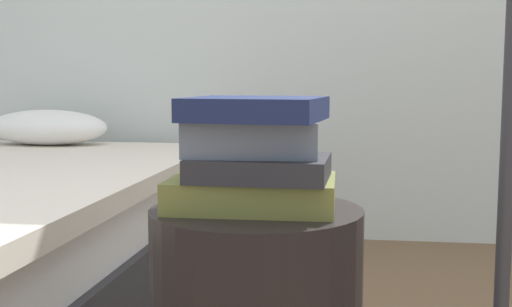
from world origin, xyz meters
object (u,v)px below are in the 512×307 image
book_slate (253,137)px  book_navy (256,109)px  book_olive (252,193)px  book_charcoal (260,168)px

book_slate → book_navy: size_ratio=1.01×
book_slate → book_olive: bearing=-93.0°
book_charcoal → book_slate: bearing=132.0°
book_slate → book_navy: (0.01, -0.02, 0.05)m
book_olive → book_slate: (0.00, 0.00, 0.10)m
book_olive → book_slate: size_ratio=1.27×
book_charcoal → book_navy: 0.10m
book_olive → book_charcoal: book_charcoal is taller
book_charcoal → book_navy: size_ratio=1.04×
book_olive → book_charcoal: size_ratio=1.23×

